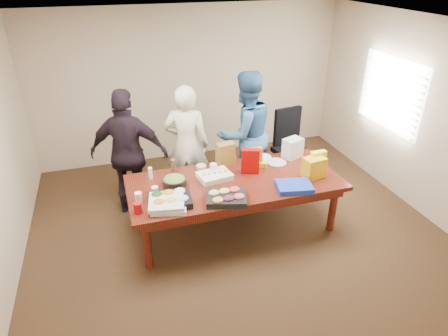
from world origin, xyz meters
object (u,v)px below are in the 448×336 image
object	(u,v)px
person_right	(245,134)
salad_bowl	(174,182)
conference_table	(235,205)
sheet_cake	(215,176)
person_center	(187,145)
office_chair	(292,149)

from	to	relation	value
person_right	salad_bowl	bearing A→B (deg)	20.48
conference_table	sheet_cake	bearing A→B (deg)	148.72
person_center	salad_bowl	world-z (taller)	person_center
person_center	office_chair	bearing A→B (deg)	-158.42
office_chair	sheet_cake	size ratio (longest dim) A/B	2.72
conference_table	sheet_cake	world-z (taller)	sheet_cake
conference_table	person_center	size ratio (longest dim) A/B	1.54
office_chair	person_center	size ratio (longest dim) A/B	0.64
salad_bowl	conference_table	bearing A→B (deg)	-8.91
office_chair	sheet_cake	xyz separation A→B (m)	(-1.56, -0.85, 0.21)
conference_table	person_center	bearing A→B (deg)	114.46
sheet_cake	salad_bowl	size ratio (longest dim) A/B	1.34
office_chair	person_center	xyz separation A→B (m)	(-1.76, -0.05, 0.33)
office_chair	person_center	distance (m)	1.79
sheet_cake	office_chair	bearing A→B (deg)	18.82
conference_table	person_center	world-z (taller)	person_center
conference_table	sheet_cake	xyz separation A→B (m)	(-0.24, 0.14, 0.41)
conference_table	person_right	distance (m)	1.21
person_center	salad_bowl	distance (m)	0.90
person_center	person_right	xyz separation A→B (m)	(0.91, -0.01, 0.06)
person_right	salad_bowl	xyz separation A→B (m)	(-1.26, -0.81, -0.17)
person_center	salad_bowl	xyz separation A→B (m)	(-0.35, -0.83, -0.11)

